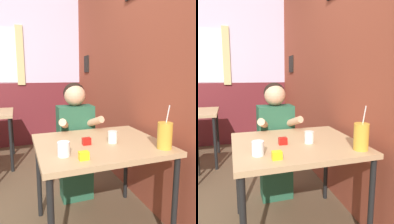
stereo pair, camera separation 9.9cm
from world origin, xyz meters
TOP-DOWN VIEW (x-y plane):
  - brick_wall_right at (1.20, 1.37)m, footprint 0.08×4.74m
  - back_wall at (-0.01, 2.77)m, footprint 5.34×0.09m
  - main_table at (0.63, 0.27)m, footprint 0.92×0.81m
  - person_seated at (0.59, 0.81)m, footprint 0.42×0.41m
  - cocktail_pitcher at (1.00, -0.01)m, footprint 0.10×0.10m
  - glass_near_pitcher at (0.33, 0.08)m, footprint 0.08×0.08m
  - glass_center at (0.72, 0.22)m, footprint 0.07×0.07m
  - condiment_ketchup at (0.53, 0.25)m, footprint 0.06×0.04m
  - condiment_mustard at (0.43, -0.02)m, footprint 0.06×0.04m

SIDE VIEW (x-z plane):
  - person_seated at x=0.59m, z-range 0.03..1.20m
  - main_table at x=0.63m, z-range 0.30..1.04m
  - condiment_ketchup at x=0.53m, z-range 0.74..0.79m
  - condiment_mustard at x=0.43m, z-range 0.74..0.79m
  - glass_center at x=0.72m, z-range 0.74..0.83m
  - glass_near_pitcher at x=0.33m, z-range 0.74..0.83m
  - cocktail_pitcher at x=1.00m, z-range 0.68..0.98m
  - brick_wall_right at x=1.20m, z-range 0.00..2.70m
  - back_wall at x=-0.01m, z-range 0.01..2.71m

